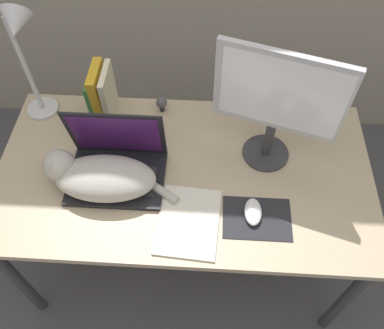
{
  "coord_description": "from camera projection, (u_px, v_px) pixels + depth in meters",
  "views": [
    {
      "loc": [
        0.08,
        -0.51,
        1.98
      ],
      "look_at": [
        0.03,
        0.34,
        0.82
      ],
      "focal_mm": 38.0,
      "sensor_mm": 36.0,
      "label": 1
    }
  ],
  "objects": [
    {
      "name": "desk_lamp",
      "position": [
        22.0,
        46.0,
        1.44
      ],
      "size": [
        0.17,
        0.17,
        0.52
      ],
      "color": "silver",
      "rests_on": "desk"
    },
    {
      "name": "desk",
      "position": [
        184.0,
        181.0,
        1.61
      ],
      "size": [
        1.44,
        0.76,
        0.72
      ],
      "color": "tan",
      "rests_on": "ground_plane"
    },
    {
      "name": "webcam",
      "position": [
        162.0,
        103.0,
        1.7
      ],
      "size": [
        0.05,
        0.05,
        0.07
      ],
      "color": "#232328",
      "rests_on": "desk"
    },
    {
      "name": "external_monitor",
      "position": [
        278.0,
        102.0,
        1.37
      ],
      "size": [
        0.43,
        0.18,
        0.49
      ],
      "color": "#333338",
      "rests_on": "desk"
    },
    {
      "name": "laptop",
      "position": [
        117.0,
        165.0,
        1.51
      ],
      "size": [
        0.36,
        0.26,
        0.27
      ],
      "color": "black",
      "rests_on": "desk"
    },
    {
      "name": "cat",
      "position": [
        99.0,
        176.0,
        1.46
      ],
      "size": [
        0.49,
        0.2,
        0.15
      ],
      "color": "#B2ADA3",
      "rests_on": "desk"
    },
    {
      "name": "book_row",
      "position": [
        102.0,
        96.0,
        1.62
      ],
      "size": [
        0.09,
        0.16,
        0.25
      ],
      "color": "#387A42",
      "rests_on": "desk"
    },
    {
      "name": "ground_plane",
      "position": [
        181.0,
        325.0,
        1.91
      ],
      "size": [
        12.0,
        12.0,
        0.0
      ],
      "primitive_type": "plane",
      "color": "#4C4C51"
    },
    {
      "name": "mousepad",
      "position": [
        257.0,
        218.0,
        1.43
      ],
      "size": [
        0.24,
        0.17,
        0.0
      ],
      "color": "#232328",
      "rests_on": "desk"
    },
    {
      "name": "computer_mouse",
      "position": [
        253.0,
        212.0,
        1.43
      ],
      "size": [
        0.06,
        0.11,
        0.03
      ],
      "color": "silver",
      "rests_on": "mousepad"
    },
    {
      "name": "notepad",
      "position": [
        188.0,
        221.0,
        1.42
      ],
      "size": [
        0.23,
        0.29,
        0.01
      ],
      "color": "silver",
      "rests_on": "desk"
    }
  ]
}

